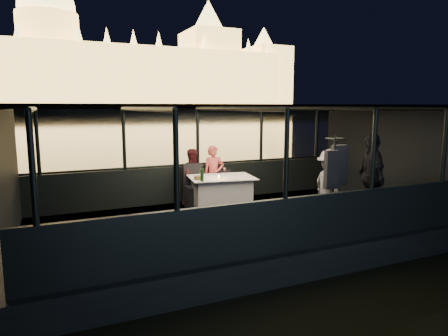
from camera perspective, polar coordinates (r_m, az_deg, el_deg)
name	(u,v)px	position (r m, az deg, el deg)	size (l,w,h in m)	color
river_water	(63,121)	(87.38, -21.96, 6.25)	(500.00, 500.00, 0.00)	black
boat_hull	(232,244)	(8.52, 1.12, -10.74)	(8.60, 4.40, 1.00)	black
boat_deck	(232,221)	(8.37, 1.13, -7.64)	(8.00, 4.00, 0.04)	black
gunwale_port	(198,183)	(10.06, -3.72, -2.11)	(8.00, 0.08, 0.90)	black
gunwale_starboard	(285,225)	(6.56, 8.67, -8.11)	(8.00, 0.08, 0.90)	black
cabin_glass_port	(198,137)	(9.91, -3.79, 4.43)	(8.00, 0.02, 1.40)	#99B2B2
cabin_glass_starboard	(286,155)	(6.33, 8.91, 1.91)	(8.00, 0.02, 1.40)	#99B2B2
cabin_roof_glass	(232,109)	(8.03, 1.18, 8.45)	(8.00, 4.00, 0.02)	#99B2B2
end_wall_fore	(10,181)	(7.39, -28.20, -1.59)	(0.02, 4.00, 2.30)	black
end_wall_aft	(380,156)	(10.46, 21.40, 1.60)	(0.02, 4.00, 2.30)	black
canopy_ribs	(232,166)	(8.12, 1.15, 0.31)	(8.00, 4.00, 2.30)	black
embankment	(52,111)	(217.30, -23.39, 7.54)	(400.00, 140.00, 6.00)	#423D33
parliament_building	(49,42)	(184.17, -23.75, 16.19)	(220.00, 32.00, 60.00)	#F2D18C
dining_table_central	(221,193)	(9.14, -0.36, -3.61)	(1.45, 1.05, 0.77)	silver
chair_port_left	(196,188)	(9.37, -4.03, -2.92)	(0.47, 0.47, 1.00)	black
chair_port_right	(227,186)	(9.66, 0.36, -2.55)	(0.37, 0.37, 0.80)	black
coat_stand	(333,185)	(7.71, 15.36, -2.35)	(0.50, 0.40, 1.82)	black
person_woman_coral	(214,172)	(9.77, -1.48, -0.64)	(0.51, 0.34, 1.41)	#DF5651
person_man_maroon	(194,174)	(9.58, -4.33, -0.84)	(0.65, 0.50, 1.35)	#401217
passenger_stripe	(330,181)	(8.35, 14.86, -1.84)	(0.97, 0.55, 1.50)	silver
passenger_dark	(371,180)	(8.79, 20.21, -1.57)	(1.07, 0.45, 1.81)	black
wine_bottle	(202,174)	(8.51, -3.15, -0.92)	(0.07, 0.07, 0.34)	#143717
bread_basket	(198,178)	(8.74, -3.67, -1.41)	(0.19, 0.19, 0.08)	brown
amber_candle	(219,177)	(8.87, -0.76, -1.24)	(0.05, 0.05, 0.07)	#F29D3C
plate_near	(234,179)	(8.78, 1.38, -1.55)	(0.23, 0.23, 0.01)	silver
plate_far	(201,177)	(9.01, -3.24, -1.29)	(0.24, 0.24, 0.02)	white
wine_glass_white	(201,177)	(8.57, -3.29, -1.22)	(0.07, 0.07, 0.21)	silver
wine_glass_red	(225,172)	(9.15, 0.09, -0.57)	(0.06, 0.06, 0.19)	silver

